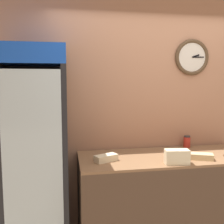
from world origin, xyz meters
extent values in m
cube|color=#AD7A5B|center=(0.00, 1.34, 1.35)|extent=(5.20, 0.06, 2.70)
torus|color=#4C3823|center=(0.44, 1.30, 2.00)|extent=(0.43, 0.05, 0.43)
cylinder|color=silver|center=(0.44, 1.30, 2.00)|extent=(0.35, 0.01, 0.35)
cube|color=black|center=(0.48, 1.29, 2.01)|extent=(0.09, 0.01, 0.04)
cube|color=black|center=(0.51, 1.29, 2.00)|extent=(0.15, 0.01, 0.01)
cube|color=#4C3828|center=(0.00, 0.92, 0.45)|extent=(1.88, 0.74, 0.90)
cube|color=brown|center=(0.00, 0.92, 0.91)|extent=(1.88, 0.74, 0.02)
cube|color=black|center=(-1.36, 1.27, 0.93)|extent=(0.62, 0.04, 1.87)
cube|color=black|center=(-1.64, 0.99, 0.93)|extent=(0.05, 0.60, 1.87)
cube|color=black|center=(-1.07, 0.99, 0.93)|extent=(0.05, 0.60, 1.87)
cube|color=white|center=(-1.36, 1.24, 0.93)|extent=(0.52, 0.02, 1.77)
cube|color=silver|center=(-1.36, 0.68, 0.93)|extent=(0.52, 0.01, 1.77)
cube|color=blue|center=(-1.36, 0.96, 1.96)|extent=(0.62, 0.54, 0.18)
cube|color=silver|center=(-1.36, 0.97, 0.52)|extent=(0.50, 0.48, 0.01)
cube|color=silver|center=(-1.36, 0.97, 0.94)|extent=(0.50, 0.48, 0.01)
cube|color=silver|center=(-1.36, 0.97, 1.36)|extent=(0.50, 0.48, 0.01)
cylinder|color=orange|center=(-1.31, 0.78, 0.60)|extent=(0.08, 0.08, 0.15)
cylinder|color=orange|center=(-1.31, 0.78, 0.70)|extent=(0.03, 0.03, 0.06)
cylinder|color=orange|center=(-1.50, 0.77, 0.58)|extent=(0.06, 0.06, 0.11)
cylinder|color=orange|center=(-1.50, 0.77, 0.67)|extent=(0.02, 0.02, 0.05)
cylinder|color=#B2BCCC|center=(-1.24, 0.78, 1.45)|extent=(0.08, 0.08, 0.16)
cylinder|color=#B2BCCC|center=(-1.24, 0.78, 1.56)|extent=(0.03, 0.03, 0.07)
cylinder|color=#B2BCCC|center=(-1.30, 0.78, 1.04)|extent=(0.08, 0.08, 0.18)
cylinder|color=#B2BCCC|center=(-1.30, 0.78, 1.16)|extent=(0.03, 0.03, 0.08)
cylinder|color=orange|center=(-1.43, 0.78, 1.02)|extent=(0.07, 0.07, 0.15)
cylinder|color=orange|center=(-1.43, 0.78, 1.13)|extent=(0.03, 0.03, 0.06)
cylinder|color=gold|center=(-1.56, 0.78, 1.45)|extent=(0.08, 0.08, 0.15)
cylinder|color=gold|center=(-1.56, 0.78, 1.56)|extent=(0.03, 0.03, 0.07)
cylinder|color=#2D6B38|center=(-1.39, 0.77, 1.43)|extent=(0.07, 0.07, 0.12)
cylinder|color=#2D6B38|center=(-1.39, 0.77, 1.52)|extent=(0.03, 0.03, 0.05)
cylinder|color=#72337F|center=(-1.16, 0.78, 1.04)|extent=(0.08, 0.08, 0.18)
cylinder|color=#72337F|center=(-1.16, 0.78, 1.17)|extent=(0.03, 0.03, 0.08)
cube|color=beige|center=(-0.02, 0.63, 0.96)|extent=(0.24, 0.14, 0.07)
cube|color=beige|center=(-0.02, 0.63, 1.03)|extent=(0.24, 0.15, 0.07)
cube|color=beige|center=(-0.67, 0.84, 0.95)|extent=(0.25, 0.19, 0.07)
cube|color=tan|center=(0.29, 0.73, 0.95)|extent=(0.26, 0.20, 0.06)
cylinder|color=#B72D23|center=(0.38, 1.23, 0.98)|extent=(0.08, 0.08, 0.13)
cylinder|color=#262628|center=(0.38, 1.23, 1.05)|extent=(0.07, 0.07, 0.01)
camera|label=1|loc=(-1.06, -1.66, 1.70)|focal=42.00mm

